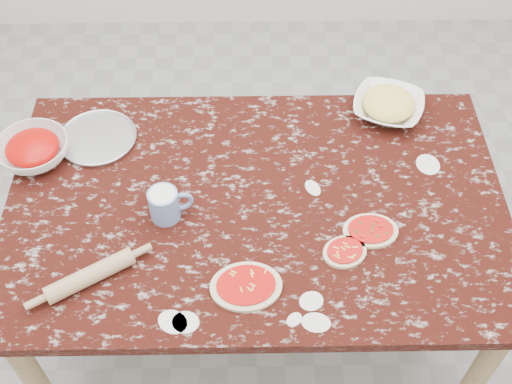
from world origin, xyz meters
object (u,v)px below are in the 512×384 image
(worktable, at_px, (256,218))
(rolling_pin, at_px, (90,276))
(pizza_tray, at_px, (98,138))
(sauce_bowl, at_px, (34,151))
(cheese_bowl, at_px, (388,107))
(flour_mug, at_px, (165,204))

(worktable, distance_m, rolling_pin, 0.57)
(rolling_pin, bearing_deg, worktable, 30.53)
(pizza_tray, relative_size, rolling_pin, 1.00)
(rolling_pin, bearing_deg, sauce_bowl, 118.09)
(cheese_bowl, xyz_separation_m, flour_mug, (-0.76, -0.45, 0.03))
(sauce_bowl, relative_size, cheese_bowl, 0.97)
(sauce_bowl, bearing_deg, rolling_pin, -61.91)
(worktable, height_order, sauce_bowl, sauce_bowl)
(sauce_bowl, relative_size, flour_mug, 1.72)
(flour_mug, relative_size, rolling_pin, 0.52)
(sauce_bowl, relative_size, rolling_pin, 0.90)
(worktable, bearing_deg, pizza_tray, 152.34)
(sauce_bowl, distance_m, rolling_pin, 0.55)
(worktable, xyz_separation_m, sauce_bowl, (-0.74, 0.20, 0.12))
(worktable, relative_size, cheese_bowl, 6.53)
(worktable, height_order, flour_mug, flour_mug)
(cheese_bowl, bearing_deg, flour_mug, -149.19)
(cheese_bowl, relative_size, rolling_pin, 0.93)
(cheese_bowl, height_order, rolling_pin, cheese_bowl)
(worktable, height_order, pizza_tray, pizza_tray)
(worktable, xyz_separation_m, cheese_bowl, (0.48, 0.40, 0.11))
(rolling_pin, bearing_deg, cheese_bowl, 35.57)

